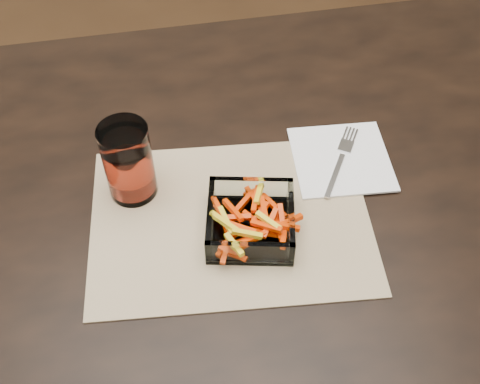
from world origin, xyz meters
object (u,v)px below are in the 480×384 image
dining_table (233,208)px  fork (341,158)px  tumbler (129,164)px  glass_bowl (250,222)px

dining_table → fork: (0.19, -0.00, 0.10)m
dining_table → tumbler: bearing=-179.7°
tumbler → fork: (0.36, -0.00, -0.06)m
glass_bowl → fork: (0.19, 0.12, -0.02)m
dining_table → tumbler: size_ratio=11.44×
glass_bowl → fork: 0.22m
dining_table → fork: bearing=-0.5°
dining_table → fork: fork is taller
tumbler → fork: tumbler is taller
glass_bowl → tumbler: tumbler is taller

